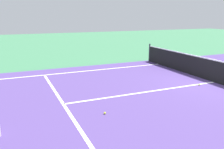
{
  "coord_description": "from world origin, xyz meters",
  "views": [
    {
      "loc": [
        7.19,
        -7.84,
        2.79
      ],
      "look_at": [
        0.7,
        -5.01,
        1.0
      ],
      "focal_mm": 38.32,
      "sensor_mm": 36.0,
      "label": 1
    }
  ],
  "objects": [
    {
      "name": "net",
      "position": [
        0.0,
        0.0,
        0.49
      ],
      "size": [
        10.25,
        0.09,
        1.07
      ],
      "color": "#33383D",
      "rests_on": "ground_plane"
    },
    {
      "name": "line_center_service",
      "position": [
        0.0,
        -3.2,
        0.0
      ],
      "size": [
        0.1,
        6.4,
        0.01
      ],
      "primitive_type": "cube",
      "color": "white",
      "rests_on": "ground_plane"
    },
    {
      "name": "tennis_ball_mid_court",
      "position": [
        1.26,
        -5.48,
        0.03
      ],
      "size": [
        0.07,
        0.07,
        0.07
      ],
      "primitive_type": "sphere",
      "color": "#CCE033",
      "rests_on": "ground_plane"
    },
    {
      "name": "line_sideline_left",
      "position": [
        -4.11,
        -5.95,
        0.0
      ],
      "size": [
        0.1,
        11.89,
        0.01
      ],
      "primitive_type": "cube",
      "color": "white",
      "rests_on": "ground_plane"
    },
    {
      "name": "tennis_ball_near_net",
      "position": [
        0.13,
        -0.92,
        0.03
      ],
      "size": [
        0.07,
        0.07,
        0.07
      ],
      "primitive_type": "sphere",
      "color": "#CCE033",
      "rests_on": "ground_plane"
    },
    {
      "name": "ground_plane",
      "position": [
        0.0,
        0.0,
        0.0
      ],
      "size": [
        60.0,
        60.0,
        0.0
      ],
      "primitive_type": "plane",
      "color": "#38724C"
    },
    {
      "name": "line_service_near",
      "position": [
        0.0,
        -6.4,
        0.0
      ],
      "size": [
        8.22,
        0.1,
        0.01
      ],
      "primitive_type": "cube",
      "color": "white",
      "rests_on": "ground_plane"
    },
    {
      "name": "court_surface_inbounds",
      "position": [
        0.0,
        0.0,
        0.0
      ],
      "size": [
        10.62,
        24.4,
        0.0
      ],
      "primitive_type": "cube",
      "color": "#4C387A",
      "rests_on": "ground_plane"
    }
  ]
}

